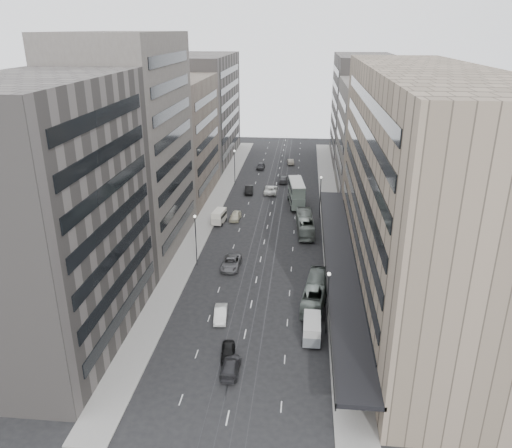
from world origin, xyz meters
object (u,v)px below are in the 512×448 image
at_px(bus_far, 305,224).
at_px(double_decker, 296,193).
at_px(panel_van, 219,216).
at_px(pedestrian, 353,398).
at_px(bus_near, 315,292).
at_px(sedan_0, 228,352).
at_px(sedan_1, 221,314).
at_px(vw_microbus, 312,328).
at_px(sedan_2, 231,263).

relative_size(bus_far, double_decker, 1.17).
xyz_separation_m(panel_van, pedestrian, (21.13, -47.27, -0.39)).
bearing_deg(panel_van, bus_near, -49.60).
bearing_deg(bus_far, sedan_0, 73.88).
bearing_deg(sedan_1, vw_microbus, -21.66).
height_order(sedan_1, sedan_2, sedan_2).
xyz_separation_m(double_decker, sedan_0, (-6.38, -52.15, -2.15)).
xyz_separation_m(vw_microbus, panel_van, (-17.19, 36.10, -0.01)).
relative_size(vw_microbus, sedan_0, 1.26).
distance_m(bus_near, vw_microbus, 8.59).
height_order(bus_near, double_decker, double_decker).
relative_size(double_decker, sedan_0, 2.52).
bearing_deg(pedestrian, sedan_2, -79.63).
distance_m(bus_far, sedan_1, 31.96).
xyz_separation_m(bus_far, sedan_2, (-11.19, -15.66, -0.79)).
distance_m(sedan_0, pedestrian, 14.91).
bearing_deg(pedestrian, bus_near, -98.98).
relative_size(panel_van, sedan_1, 0.98).
bearing_deg(panel_van, bus_far, -1.74).
height_order(double_decker, panel_van, double_decker).
bearing_deg(sedan_0, sedan_2, 91.77).
height_order(bus_near, bus_far, bus_far).
relative_size(bus_near, sedan_1, 2.51).
relative_size(panel_van, sedan_2, 0.76).
bearing_deg(double_decker, sedan_2, -114.10).
height_order(bus_near, sedan_2, bus_near).
bearing_deg(double_decker, sedan_0, -103.87).
relative_size(bus_near, vw_microbus, 2.28).
height_order(sedan_0, sedan_1, sedan_1).
bearing_deg(bus_far, bus_near, 89.84).
bearing_deg(sedan_0, sedan_1, 99.80).
distance_m(double_decker, sedan_2, 31.42).
xyz_separation_m(double_decker, sedan_1, (-8.50, -44.49, -2.08)).
bearing_deg(sedan_2, vw_microbus, -53.77).
distance_m(double_decker, pedestrian, 59.32).
bearing_deg(sedan_2, pedestrian, -59.12).
distance_m(vw_microbus, panel_van, 39.98).
relative_size(bus_far, pedestrian, 6.30).
bearing_deg(double_decker, panel_van, -147.63).
height_order(bus_far, double_decker, double_decker).
bearing_deg(bus_far, sedan_1, 67.21).
bearing_deg(double_decker, bus_far, -89.26).
bearing_deg(double_decker, bus_near, -91.81).
xyz_separation_m(sedan_1, sedan_2, (-0.78, 14.54, 0.07)).
bearing_deg(sedan_1, sedan_2, 87.14).
xyz_separation_m(vw_microbus, pedestrian, (3.94, -11.17, -0.40)).
relative_size(sedan_1, sedan_2, 0.77).
relative_size(bus_far, sedan_2, 1.97).
height_order(double_decker, sedan_2, double_decker).
relative_size(bus_far, sedan_0, 2.94).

